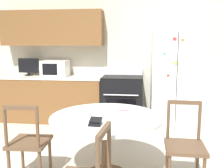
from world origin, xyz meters
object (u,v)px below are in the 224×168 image
(oven_range, at_px, (122,100))
(dining_chair_right, at_px, (185,146))
(dining_chair_left, at_px, (29,143))
(wallet, at_px, (95,122))
(microwave, at_px, (55,68))
(refrigerator, at_px, (174,79))
(candle_glass, at_px, (113,114))
(countertop_tv, at_px, (29,66))

(oven_range, height_order, dining_chair_right, oven_range)
(dining_chair_left, height_order, wallet, dining_chair_left)
(oven_range, distance_m, microwave, 1.46)
(refrigerator, distance_m, candle_glass, 2.24)
(microwave, xyz_separation_m, countertop_tv, (-0.58, 0.06, 0.03))
(wallet, bearing_deg, refrigerator, 65.52)
(countertop_tv, xyz_separation_m, wallet, (1.82, -2.45, -0.33))
(candle_glass, bearing_deg, countertop_tv, 132.00)
(wallet, bearing_deg, dining_chair_left, 167.47)
(countertop_tv, relative_size, dining_chair_right, 0.46)
(refrigerator, relative_size, wallet, 13.25)
(refrigerator, relative_size, countertop_tv, 4.30)
(oven_range, xyz_separation_m, microwave, (-1.34, 0.04, 0.59))
(refrigerator, distance_m, wallet, 2.54)
(refrigerator, xyz_separation_m, wallet, (-1.05, -2.31, -0.12))
(oven_range, distance_m, countertop_tv, 2.01)
(dining_chair_left, xyz_separation_m, wallet, (0.80, -0.18, 0.32))
(dining_chair_left, bearing_deg, dining_chair_right, 1.10)
(candle_glass, xyz_separation_m, wallet, (-0.14, -0.27, -0.01))
(dining_chair_left, relative_size, wallet, 6.76)
(dining_chair_left, xyz_separation_m, candle_glass, (0.94, 0.09, 0.34))
(oven_range, bearing_deg, refrigerator, -2.64)
(dining_chair_left, bearing_deg, candle_glass, 2.54)
(dining_chair_right, xyz_separation_m, candle_glass, (-0.79, -0.03, 0.34))
(dining_chair_right, bearing_deg, refrigerator, -91.58)
(refrigerator, distance_m, dining_chair_left, 2.86)
(dining_chair_right, bearing_deg, dining_chair_left, 5.80)
(countertop_tv, xyz_separation_m, dining_chair_right, (2.75, -2.15, -0.65))
(dining_chair_left, distance_m, candle_glass, 1.00)
(candle_glass, bearing_deg, refrigerator, 65.97)
(countertop_tv, height_order, candle_glass, countertop_tv)
(microwave, relative_size, candle_glass, 5.72)
(refrigerator, xyz_separation_m, candle_glass, (-0.91, -2.04, -0.11))
(oven_range, height_order, candle_glass, oven_range)
(microwave, distance_m, dining_chair_right, 3.08)
(refrigerator, height_order, candle_glass, refrigerator)
(microwave, relative_size, wallet, 3.77)
(refrigerator, relative_size, candle_glass, 20.09)
(oven_range, bearing_deg, wallet, -92.23)
(wallet, bearing_deg, microwave, 117.50)
(microwave, distance_m, wallet, 2.71)
(oven_range, xyz_separation_m, dining_chair_right, (0.84, -2.05, -0.03))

